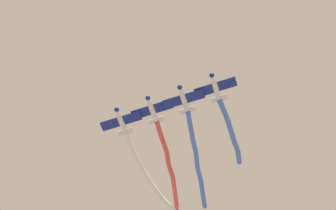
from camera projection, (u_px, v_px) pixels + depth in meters
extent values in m
ellipsoid|color=silver|center=(121.00, 122.00, 83.15)|extent=(5.02, 2.21, 1.01)
sphere|color=navy|center=(117.00, 110.00, 82.34)|extent=(1.04, 1.04, 0.86)
ellipsoid|color=#1E2847|center=(120.00, 118.00, 83.29)|extent=(1.36, 0.96, 0.54)
cube|color=navy|center=(121.00, 121.00, 82.97)|extent=(3.42, 7.36, 0.13)
cube|color=silver|center=(126.00, 132.00, 83.96)|extent=(1.61, 2.95, 0.11)
cube|color=navy|center=(126.00, 130.00, 84.41)|extent=(1.12, 0.41, 1.39)
cylinder|color=white|center=(130.00, 143.00, 84.48)|extent=(3.59, 1.61, 1.00)
cylinder|color=white|center=(138.00, 160.00, 85.70)|extent=(3.79, 1.43, 0.99)
cylinder|color=white|center=(146.00, 176.00, 86.79)|extent=(3.45, 1.04, 1.11)
cylinder|color=white|center=(156.00, 191.00, 87.68)|extent=(3.64, 0.86, 0.98)
cylinder|color=white|center=(167.00, 204.00, 88.60)|extent=(3.18, 1.21, 0.85)
sphere|color=white|center=(126.00, 134.00, 83.96)|extent=(0.83, 0.83, 0.83)
sphere|color=white|center=(133.00, 151.00, 85.00)|extent=(0.83, 0.83, 0.83)
sphere|color=white|center=(142.00, 168.00, 86.39)|extent=(0.83, 0.83, 0.83)
sphere|color=white|center=(151.00, 183.00, 87.20)|extent=(0.83, 0.83, 0.83)
sphere|color=white|center=(162.00, 198.00, 88.16)|extent=(0.83, 0.83, 0.83)
sphere|color=white|center=(173.00, 209.00, 89.04)|extent=(0.83, 0.83, 0.83)
ellipsoid|color=silver|center=(152.00, 110.00, 82.70)|extent=(5.02, 2.17, 1.01)
sphere|color=navy|center=(148.00, 98.00, 81.88)|extent=(1.04, 1.04, 0.86)
ellipsoid|color=#1E2847|center=(151.00, 106.00, 82.84)|extent=(1.36, 0.95, 0.54)
cube|color=navy|center=(152.00, 110.00, 82.52)|extent=(3.36, 7.36, 0.13)
cube|color=silver|center=(156.00, 121.00, 83.50)|extent=(1.59, 2.94, 0.11)
cube|color=navy|center=(156.00, 119.00, 83.96)|extent=(1.12, 0.40, 1.39)
cylinder|color=#DB4C4C|center=(159.00, 130.00, 84.37)|extent=(3.40, 1.79, 1.53)
cylinder|color=#DB4C4C|center=(164.00, 145.00, 85.89)|extent=(3.27, 1.65, 1.07)
cylinder|color=#DB4C4C|center=(168.00, 158.00, 87.27)|extent=(2.98, 1.93, 1.39)
cylinder|color=#DB4C4C|center=(171.00, 171.00, 88.61)|extent=(3.21, 1.71, 0.98)
cylinder|color=#DB4C4C|center=(174.00, 185.00, 90.00)|extent=(3.42, 2.18, 1.28)
cylinder|color=#DB4C4C|center=(176.00, 198.00, 91.49)|extent=(3.15, 2.06, 1.20)
cylinder|color=#DB4C4C|center=(177.00, 210.00, 93.08)|extent=(3.14, 2.29, 1.68)
sphere|color=#DB4C4C|center=(157.00, 123.00, 83.50)|extent=(0.83, 0.83, 0.83)
sphere|color=#DB4C4C|center=(162.00, 137.00, 85.24)|extent=(0.83, 0.83, 0.83)
sphere|color=#DB4C4C|center=(167.00, 152.00, 86.53)|extent=(0.83, 0.83, 0.83)
sphere|color=#DB4C4C|center=(169.00, 164.00, 88.00)|extent=(0.83, 0.83, 0.83)
sphere|color=#DB4C4C|center=(173.00, 178.00, 89.21)|extent=(0.83, 0.83, 0.83)
sphere|color=#DB4C4C|center=(175.00, 192.00, 90.79)|extent=(0.83, 0.83, 0.83)
sphere|color=#DB4C4C|center=(177.00, 205.00, 92.19)|extent=(0.83, 0.83, 0.83)
ellipsoid|color=silver|center=(184.00, 100.00, 81.69)|extent=(5.02, 2.25, 1.01)
sphere|color=navy|center=(180.00, 87.00, 80.87)|extent=(1.05, 1.05, 0.86)
ellipsoid|color=#1E2847|center=(183.00, 96.00, 81.83)|extent=(1.36, 0.97, 0.54)
cube|color=navy|center=(184.00, 99.00, 81.51)|extent=(3.48, 7.36, 0.13)
cube|color=silver|center=(187.00, 110.00, 82.50)|extent=(1.63, 2.95, 0.11)
cube|color=navy|center=(187.00, 109.00, 82.95)|extent=(1.12, 0.42, 1.39)
cylinder|color=#4C75DB|center=(189.00, 119.00, 82.93)|extent=(2.53, 1.67, 0.83)
cylinder|color=#4C75DB|center=(192.00, 133.00, 83.88)|extent=(3.06, 1.87, 0.84)
cylinder|color=#4C75DB|center=(195.00, 147.00, 84.96)|extent=(2.79, 1.65, 1.04)
cylinder|color=#4C75DB|center=(197.00, 161.00, 85.90)|extent=(3.00, 1.99, 1.15)
cylinder|color=#4C75DB|center=(199.00, 174.00, 86.60)|extent=(2.49, 1.45, 1.02)
cylinder|color=#4C75DB|center=(202.00, 186.00, 87.16)|extent=(2.69, 1.74, 1.29)
cylinder|color=#4C75DB|center=(204.00, 200.00, 87.77)|extent=(2.96, 1.85, 1.14)
sphere|color=#4C75DB|center=(188.00, 113.00, 82.50)|extent=(0.82, 0.82, 0.82)
sphere|color=#4C75DB|center=(190.00, 126.00, 83.36)|extent=(0.82, 0.82, 0.82)
sphere|color=#4C75DB|center=(193.00, 141.00, 84.41)|extent=(0.82, 0.82, 0.82)
sphere|color=#4C75DB|center=(196.00, 153.00, 85.52)|extent=(0.82, 0.82, 0.82)
sphere|color=#4C75DB|center=(198.00, 168.00, 86.28)|extent=(0.82, 0.82, 0.82)
sphere|color=#4C75DB|center=(201.00, 180.00, 86.91)|extent=(0.82, 0.82, 0.82)
sphere|color=#4C75DB|center=(203.00, 193.00, 87.40)|extent=(0.82, 0.82, 0.82)
sphere|color=#4C75DB|center=(205.00, 206.00, 88.14)|extent=(0.82, 0.82, 0.82)
ellipsoid|color=silver|center=(216.00, 88.00, 81.24)|extent=(5.02, 2.18, 1.01)
sphere|color=navy|center=(212.00, 75.00, 80.42)|extent=(1.04, 1.04, 0.86)
ellipsoid|color=#1E2847|center=(214.00, 84.00, 81.37)|extent=(1.36, 0.95, 0.54)
cube|color=navy|center=(215.00, 87.00, 81.05)|extent=(3.38, 7.36, 0.13)
cube|color=silver|center=(219.00, 99.00, 82.04)|extent=(1.60, 2.94, 0.11)
cube|color=navy|center=(219.00, 97.00, 82.49)|extent=(1.12, 0.40, 1.39)
cylinder|color=#4C75DB|center=(222.00, 106.00, 82.45)|extent=(2.16, 1.20, 1.07)
cylinder|color=#4C75DB|center=(226.00, 116.00, 83.22)|extent=(2.12, 1.25, 0.97)
cylinder|color=#4C75DB|center=(229.00, 126.00, 84.14)|extent=(2.54, 1.42, 1.29)
cylinder|color=#4C75DB|center=(233.00, 136.00, 85.11)|extent=(2.39, 1.41, 0.95)
cylinder|color=#4C75DB|center=(236.00, 147.00, 86.08)|extent=(2.60, 1.37, 1.27)
cylinder|color=#4C75DB|center=(239.00, 157.00, 87.13)|extent=(2.46, 1.67, 1.13)
sphere|color=#4C75DB|center=(220.00, 101.00, 82.04)|extent=(0.90, 0.90, 0.90)
sphere|color=#4C75DB|center=(224.00, 111.00, 82.85)|extent=(0.90, 0.90, 0.90)
sphere|color=#4C75DB|center=(228.00, 120.00, 83.58)|extent=(0.90, 0.90, 0.90)
sphere|color=#4C75DB|center=(231.00, 131.00, 84.70)|extent=(0.90, 0.90, 0.90)
sphere|color=#4C75DB|center=(234.00, 141.00, 85.51)|extent=(0.90, 0.90, 0.90)
sphere|color=#4C75DB|center=(238.00, 152.00, 86.64)|extent=(0.90, 0.90, 0.90)
sphere|color=#4C75DB|center=(239.00, 162.00, 87.62)|extent=(0.90, 0.90, 0.90)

